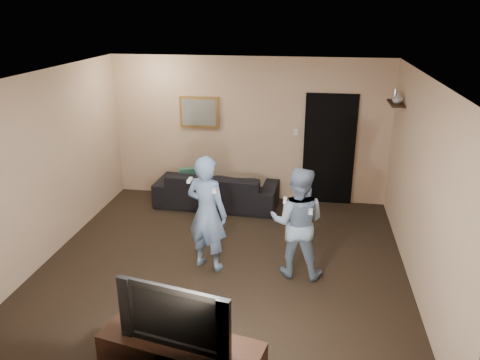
% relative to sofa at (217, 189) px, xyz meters
% --- Properties ---
extents(ground, '(5.00, 5.00, 0.00)m').
position_rel_sofa_xyz_m(ground, '(0.50, -2.01, -0.32)').
color(ground, black).
rests_on(ground, ground).
extents(ceiling, '(5.00, 5.00, 0.04)m').
position_rel_sofa_xyz_m(ceiling, '(0.50, -2.01, 2.28)').
color(ceiling, silver).
rests_on(ceiling, wall_back).
extents(wall_back, '(5.00, 0.04, 2.60)m').
position_rel_sofa_xyz_m(wall_back, '(0.50, 0.49, 0.98)').
color(wall_back, tan).
rests_on(wall_back, ground).
extents(wall_front, '(5.00, 0.04, 2.60)m').
position_rel_sofa_xyz_m(wall_front, '(0.50, -4.51, 0.98)').
color(wall_front, tan).
rests_on(wall_front, ground).
extents(wall_left, '(0.04, 5.00, 2.60)m').
position_rel_sofa_xyz_m(wall_left, '(-2.00, -2.01, 0.98)').
color(wall_left, tan).
rests_on(wall_left, ground).
extents(wall_right, '(0.04, 5.00, 2.60)m').
position_rel_sofa_xyz_m(wall_right, '(3.00, -2.01, 0.98)').
color(wall_right, tan).
rests_on(wall_right, ground).
extents(sofa, '(2.21, 0.95, 0.63)m').
position_rel_sofa_xyz_m(sofa, '(0.00, 0.00, 0.00)').
color(sofa, black).
rests_on(sofa, ground).
extents(throw_pillow, '(0.43, 0.26, 0.41)m').
position_rel_sofa_xyz_m(throw_pillow, '(-0.47, 0.00, 0.16)').
color(throw_pillow, '#194B3D').
rests_on(throw_pillow, sofa).
extents(painting_frame, '(0.72, 0.05, 0.57)m').
position_rel_sofa_xyz_m(painting_frame, '(-0.40, 0.47, 1.28)').
color(painting_frame, olive).
rests_on(painting_frame, wall_back).
extents(painting_canvas, '(0.62, 0.01, 0.47)m').
position_rel_sofa_xyz_m(painting_canvas, '(-0.40, 0.44, 1.28)').
color(painting_canvas, slate).
rests_on(painting_canvas, painting_frame).
extents(doorway, '(0.90, 0.06, 2.00)m').
position_rel_sofa_xyz_m(doorway, '(1.95, 0.46, 0.68)').
color(doorway, black).
rests_on(doorway, ground).
extents(light_switch, '(0.08, 0.02, 0.12)m').
position_rel_sofa_xyz_m(light_switch, '(1.35, 0.47, 0.98)').
color(light_switch, silver).
rests_on(light_switch, wall_back).
extents(wall_shelf, '(0.20, 0.60, 0.03)m').
position_rel_sofa_xyz_m(wall_shelf, '(2.89, -0.21, 1.67)').
color(wall_shelf, black).
rests_on(wall_shelf, wall_right).
extents(shelf_vase, '(0.18, 0.18, 0.16)m').
position_rel_sofa_xyz_m(shelf_vase, '(2.89, -0.29, 1.77)').
color(shelf_vase, '#A7A7AB').
rests_on(shelf_vase, wall_shelf).
extents(shelf_figurine, '(0.06, 0.06, 0.18)m').
position_rel_sofa_xyz_m(shelf_figurine, '(2.89, -0.04, 1.78)').
color(shelf_figurine, silver).
rests_on(shelf_figurine, wall_shelf).
extents(television, '(1.09, 0.36, 0.62)m').
position_rel_sofa_xyz_m(television, '(0.54, -4.28, 0.52)').
color(television, black).
rests_on(television, tv_console).
extents(wii_player_left, '(0.68, 0.57, 1.61)m').
position_rel_sofa_xyz_m(wii_player_left, '(0.31, -2.11, 0.49)').
color(wii_player_left, '#6787B2').
rests_on(wii_player_left, ground).
extents(wii_player_right, '(0.78, 0.63, 1.51)m').
position_rel_sofa_xyz_m(wii_player_right, '(1.51, -2.11, 0.44)').
color(wii_player_right, '#7F99B9').
rests_on(wii_player_right, ground).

